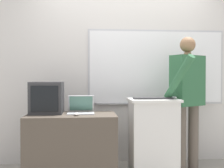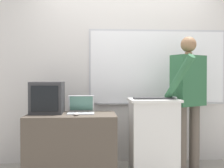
{
  "view_description": "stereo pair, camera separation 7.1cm",
  "coord_description": "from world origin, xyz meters",
  "px_view_note": "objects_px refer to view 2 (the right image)",
  "views": [
    {
      "loc": [
        -0.49,
        -2.85,
        1.19
      ],
      "look_at": [
        -0.22,
        0.42,
        1.12
      ],
      "focal_mm": 45.0,
      "sensor_mm": 36.0,
      "label": 1
    },
    {
      "loc": [
        -0.42,
        -2.86,
        1.19
      ],
      "look_at": [
        -0.22,
        0.42,
        1.12
      ],
      "focal_mm": 45.0,
      "sensor_mm": 36.0,
      "label": 2
    }
  ],
  "objects_px": {
    "computer_mouse_by_laptop": "(76,114)",
    "computer_mouse_by_keyboard": "(174,98)",
    "side_desk": "(72,147)",
    "lectern_podium": "(153,137)",
    "laptop": "(81,108)",
    "person_presenter": "(188,94)",
    "crt_monitor": "(47,98)",
    "wireless_keyboard": "(153,98)"
  },
  "relations": [
    {
      "from": "lectern_podium",
      "to": "computer_mouse_by_keyboard",
      "type": "relative_size",
      "value": 9.38
    },
    {
      "from": "computer_mouse_by_keyboard",
      "to": "crt_monitor",
      "type": "bearing_deg",
      "value": 176.29
    },
    {
      "from": "side_desk",
      "to": "crt_monitor",
      "type": "bearing_deg",
      "value": 161.88
    },
    {
      "from": "side_desk",
      "to": "crt_monitor",
      "type": "distance_m",
      "value": 0.65
    },
    {
      "from": "computer_mouse_by_keyboard",
      "to": "side_desk",
      "type": "bearing_deg",
      "value": 179.95
    },
    {
      "from": "lectern_podium",
      "to": "side_desk",
      "type": "xyz_separation_m",
      "value": [
        -0.98,
        -0.06,
        -0.09
      ]
    },
    {
      "from": "lectern_podium",
      "to": "laptop",
      "type": "xyz_separation_m",
      "value": [
        -0.87,
        0.03,
        0.36
      ]
    },
    {
      "from": "computer_mouse_by_laptop",
      "to": "computer_mouse_by_keyboard",
      "type": "xyz_separation_m",
      "value": [
        1.16,
        0.14,
        0.17
      ]
    },
    {
      "from": "side_desk",
      "to": "computer_mouse_by_laptop",
      "type": "height_order",
      "value": "computer_mouse_by_laptop"
    },
    {
      "from": "lectern_podium",
      "to": "wireless_keyboard",
      "type": "bearing_deg",
      "value": -104.0
    },
    {
      "from": "person_presenter",
      "to": "crt_monitor",
      "type": "xyz_separation_m",
      "value": [
        -1.74,
        -0.06,
        -0.03
      ]
    },
    {
      "from": "lectern_podium",
      "to": "side_desk",
      "type": "relative_size",
      "value": 0.91
    },
    {
      "from": "person_presenter",
      "to": "computer_mouse_by_keyboard",
      "type": "distance_m",
      "value": 0.28
    },
    {
      "from": "side_desk",
      "to": "crt_monitor",
      "type": "height_order",
      "value": "crt_monitor"
    },
    {
      "from": "side_desk",
      "to": "wireless_keyboard",
      "type": "distance_m",
      "value": 1.11
    },
    {
      "from": "side_desk",
      "to": "laptop",
      "type": "height_order",
      "value": "laptop"
    },
    {
      "from": "wireless_keyboard",
      "to": "computer_mouse_by_keyboard",
      "type": "height_order",
      "value": "computer_mouse_by_keyboard"
    },
    {
      "from": "side_desk",
      "to": "computer_mouse_by_keyboard",
      "type": "distance_m",
      "value": 1.35
    },
    {
      "from": "lectern_podium",
      "to": "computer_mouse_by_laptop",
      "type": "relative_size",
      "value": 9.38
    },
    {
      "from": "crt_monitor",
      "to": "computer_mouse_by_laptop",
      "type": "bearing_deg",
      "value": -33.39
    },
    {
      "from": "lectern_podium",
      "to": "computer_mouse_by_laptop",
      "type": "xyz_separation_m",
      "value": [
        -0.91,
        -0.2,
        0.31
      ]
    },
    {
      "from": "side_desk",
      "to": "computer_mouse_by_keyboard",
      "type": "height_order",
      "value": "computer_mouse_by_keyboard"
    },
    {
      "from": "laptop",
      "to": "computer_mouse_by_keyboard",
      "type": "height_order",
      "value": "laptop"
    },
    {
      "from": "wireless_keyboard",
      "to": "lectern_podium",
      "type": "bearing_deg",
      "value": 76.0
    },
    {
      "from": "side_desk",
      "to": "laptop",
      "type": "bearing_deg",
      "value": 39.62
    },
    {
      "from": "side_desk",
      "to": "person_presenter",
      "type": "height_order",
      "value": "person_presenter"
    },
    {
      "from": "lectern_podium",
      "to": "person_presenter",
      "type": "distance_m",
      "value": 0.7
    },
    {
      "from": "wireless_keyboard",
      "to": "crt_monitor",
      "type": "xyz_separation_m",
      "value": [
        -1.26,
        0.1,
        0.01
      ]
    },
    {
      "from": "lectern_podium",
      "to": "laptop",
      "type": "relative_size",
      "value": 2.98
    },
    {
      "from": "computer_mouse_by_laptop",
      "to": "crt_monitor",
      "type": "height_order",
      "value": "crt_monitor"
    },
    {
      "from": "laptop",
      "to": "crt_monitor",
      "type": "distance_m",
      "value": 0.42
    },
    {
      "from": "side_desk",
      "to": "computer_mouse_by_keyboard",
      "type": "relative_size",
      "value": 10.28
    },
    {
      "from": "laptop",
      "to": "computer_mouse_by_laptop",
      "type": "distance_m",
      "value": 0.24
    },
    {
      "from": "lectern_podium",
      "to": "laptop",
      "type": "bearing_deg",
      "value": 178.2
    },
    {
      "from": "person_presenter",
      "to": "lectern_podium",
      "type": "bearing_deg",
      "value": 162.41
    },
    {
      "from": "person_presenter",
      "to": "computer_mouse_by_laptop",
      "type": "relative_size",
      "value": 17.06
    },
    {
      "from": "laptop",
      "to": "computer_mouse_by_laptop",
      "type": "height_order",
      "value": "laptop"
    },
    {
      "from": "person_presenter",
      "to": "crt_monitor",
      "type": "bearing_deg",
      "value": 152.66
    },
    {
      "from": "side_desk",
      "to": "wireless_keyboard",
      "type": "xyz_separation_m",
      "value": [
        0.96,
        -0.0,
        0.56
      ]
    },
    {
      "from": "computer_mouse_by_laptop",
      "to": "side_desk",
      "type": "bearing_deg",
      "value": 113.77
    },
    {
      "from": "lectern_podium",
      "to": "crt_monitor",
      "type": "xyz_separation_m",
      "value": [
        -1.27,
        0.04,
        0.48
      ]
    },
    {
      "from": "side_desk",
      "to": "crt_monitor",
      "type": "relative_size",
      "value": 2.74
    }
  ]
}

